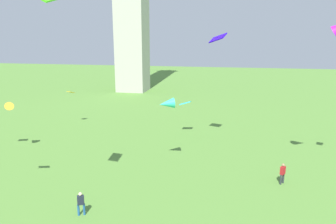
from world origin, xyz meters
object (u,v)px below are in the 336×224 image
object	(u,v)px
person_0	(283,172)
kite_flying_1	(9,108)
kite_flying_7	(167,104)
kite_flying_9	(71,92)
person_1	(81,202)
kite_flying_6	(218,38)
kite_flying_4	(185,103)

from	to	relation	value
person_0	kite_flying_1	distance (m)	25.05
kite_flying_7	kite_flying_9	size ratio (longest dim) A/B	1.51
person_1	kite_flying_6	size ratio (longest dim) A/B	0.89
kite_flying_7	kite_flying_4	bearing A→B (deg)	153.81
person_0	kite_flying_1	bearing A→B (deg)	-57.26
person_1	kite_flying_7	xyz separation A→B (m)	(3.63, 8.57, 4.68)
kite_flying_6	kite_flying_1	bearing A→B (deg)	-133.19
person_0	person_1	distance (m)	14.79
kite_flying_4	person_0	bearing A→B (deg)	130.34
kite_flying_1	kite_flying_4	size ratio (longest dim) A/B	1.28
person_0	kite_flying_4	xyz separation A→B (m)	(-9.16, 10.55, 2.84)
kite_flying_9	kite_flying_7	bearing A→B (deg)	70.15
kite_flying_7	kite_flying_1	bearing A→B (deg)	-116.66
kite_flying_7	person_0	bearing A→B (deg)	56.10
person_1	kite_flying_7	size ratio (longest dim) A/B	1.00
kite_flying_4	kite_flying_6	size ratio (longest dim) A/B	0.72
kite_flying_1	kite_flying_9	xyz separation A→B (m)	(0.88, 9.99, -0.08)
person_1	kite_flying_1	distance (m)	15.22
person_1	kite_flying_9	xyz separation A→B (m)	(-10.94, 18.93, 3.40)
kite_flying_4	kite_flying_7	xyz separation A→B (m)	(-0.14, -9.15, 1.79)
kite_flying_4	person_1	bearing A→B (deg)	77.34
person_0	kite_flying_7	xyz separation A→B (m)	(-9.31, 1.41, 4.64)
kite_flying_7	person_1	bearing A→B (deg)	-48.28
kite_flying_1	kite_flying_9	bearing A→B (deg)	-140.21
person_0	kite_flying_9	size ratio (longest dim) A/B	1.60
person_0	kite_flying_7	size ratio (longest dim) A/B	1.06
person_0	person_1	size ratio (longest dim) A/B	1.05
kite_flying_6	kite_flying_9	distance (m)	19.92
person_1	kite_flying_7	bearing A→B (deg)	42.51
person_1	kite_flying_1	xyz separation A→B (m)	(-11.82, 8.94, 3.48)
person_1	kite_flying_9	distance (m)	22.12
kite_flying_1	kite_flying_4	xyz separation A→B (m)	(15.59, 8.78, -0.59)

